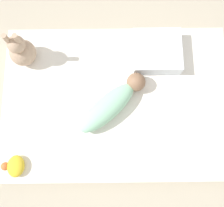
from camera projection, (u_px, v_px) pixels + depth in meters
ground_plane at (116, 104)px, 1.92m from camera, size 12.00×12.00×0.00m
bed_mattress at (116, 102)px, 1.86m from camera, size 1.58×1.09×0.12m
swaddled_baby at (113, 103)px, 1.73m from camera, size 0.48×0.45×0.13m
pillow at (157, 52)px, 1.83m from camera, size 0.33×0.31×0.11m
bunny_plush at (21, 51)px, 1.76m from camera, size 0.18×0.18×0.34m
turtle_plush at (14, 166)px, 1.67m from camera, size 0.15×0.14×0.06m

